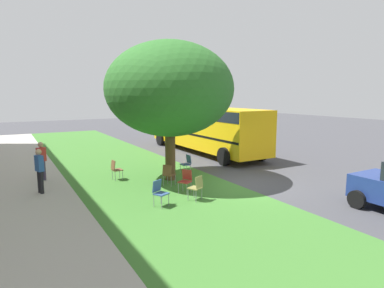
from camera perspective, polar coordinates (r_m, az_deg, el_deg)
name	(u,v)px	position (r m, az deg, el deg)	size (l,w,h in m)	color
ground	(241,184)	(13.80, 8.62, -6.97)	(80.00, 80.00, 0.00)	#424247
grass_verge	(172,196)	(12.14, -3.43, -9.06)	(48.00, 6.00, 0.01)	#3D752D
sidewalk_strip	(41,219)	(11.02, -24.82, -11.73)	(48.00, 2.80, 0.01)	#ADA89E
street_tree	(170,89)	(13.95, -3.93, 9.50)	(5.41, 5.41, 5.91)	brown
chair_0	(159,191)	(10.99, -5.70, -8.17)	(0.56, 0.55, 0.88)	#335184
chair_1	(116,168)	(14.59, -13.19, -4.15)	(0.45, 0.45, 0.88)	brown
chair_2	(187,163)	(15.39, -0.93, -3.26)	(0.42, 0.42, 0.88)	#335184
chair_3	(197,186)	(11.50, 0.82, -7.37)	(0.56, 0.55, 0.88)	olive
chair_4	(168,173)	(13.36, -4.14, -5.12)	(0.58, 0.58, 0.88)	brown
chair_5	(186,179)	(12.40, -1.12, -6.18)	(0.57, 0.58, 0.88)	#B7332D
school_bus	(204,125)	(20.99, 2.12, 3.34)	(10.40, 2.80, 2.88)	yellow
pedestrian_0	(42,160)	(15.44, -24.77, -2.49)	(0.37, 0.41, 1.69)	#3F3851
pedestrian_1	(40,169)	(13.50, -25.05, -4.00)	(0.41, 0.30, 1.69)	black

